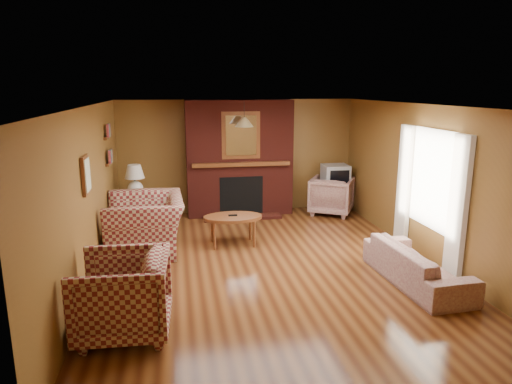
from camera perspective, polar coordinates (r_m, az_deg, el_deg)
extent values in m
plane|color=#47220F|center=(7.02, 1.51, -9.22)|extent=(6.50, 6.50, 0.00)
plane|color=white|center=(6.50, 1.64, 10.75)|extent=(6.50, 6.50, 0.00)
plane|color=brown|center=(9.81, -2.30, 4.48)|extent=(6.50, 0.00, 6.50)
plane|color=brown|center=(3.68, 12.08, -10.61)|extent=(6.50, 0.00, 6.50)
plane|color=brown|center=(6.63, -20.09, -0.49)|extent=(0.00, 6.50, 6.50)
plane|color=brown|center=(7.57, 20.45, 1.09)|extent=(0.00, 6.50, 6.50)
cube|color=#4F1711|center=(9.57, -2.09, 4.26)|extent=(2.20, 0.50, 2.40)
cube|color=black|center=(9.49, -1.86, -0.43)|extent=(0.90, 0.06, 0.80)
cube|color=#4F1711|center=(9.43, -1.69, -3.15)|extent=(1.60, 0.35, 0.06)
cube|color=brown|center=(9.32, -1.85, 3.52)|extent=(2.00, 0.18, 0.08)
cube|color=brown|center=(9.27, -1.91, 7.09)|extent=(0.78, 0.05, 0.95)
cube|color=white|center=(9.24, -1.88, 7.07)|extent=(0.62, 0.02, 0.80)
cube|color=beige|center=(6.79, 23.93, -1.82)|extent=(0.08, 0.35, 2.00)
cube|color=beige|center=(8.03, 18.03, 0.84)|extent=(0.08, 0.35, 2.00)
cube|color=white|center=(7.37, 21.16, 1.52)|extent=(0.03, 1.10, 1.50)
cube|color=brown|center=(8.44, -17.86, 3.49)|extent=(0.06, 0.55, 0.04)
cube|color=brown|center=(8.38, -18.08, 6.52)|extent=(0.06, 0.55, 0.04)
cube|color=brown|center=(6.27, -20.52, 2.01)|extent=(0.04, 0.40, 0.50)
cube|color=white|center=(6.26, -20.30, 2.02)|extent=(0.01, 0.32, 0.42)
cylinder|color=black|center=(8.77, -1.49, 10.16)|extent=(0.01, 0.01, 0.35)
cone|color=#BF794C|center=(8.79, -1.48, 8.73)|extent=(0.36, 0.36, 0.18)
imported|color=maroon|center=(7.73, -13.66, -3.92)|extent=(1.28, 1.45, 0.91)
imported|color=maroon|center=(5.27, -16.36, -12.29)|extent=(1.04, 1.01, 0.91)
imported|color=#B7AA8E|center=(6.74, 19.47, -8.55)|extent=(0.81, 1.86, 0.53)
imported|color=#B7AA8E|center=(9.84, 9.42, -0.44)|extent=(1.17, 1.17, 0.79)
ellipsoid|color=brown|center=(7.79, -2.92, -3.18)|extent=(1.00, 0.62, 0.05)
cube|color=black|center=(7.78, -2.92, -2.92)|extent=(0.15, 0.05, 0.02)
cylinder|color=brown|center=(8.10, -0.72, -4.42)|extent=(0.05, 0.05, 0.46)
cylinder|color=brown|center=(8.02, -5.47, -4.65)|extent=(0.05, 0.05, 0.46)
cylinder|color=brown|center=(7.72, -0.23, -5.29)|extent=(0.05, 0.05, 0.46)
cylinder|color=brown|center=(7.64, -5.21, -5.55)|extent=(0.05, 0.05, 0.46)
cube|color=brown|center=(9.15, -14.68, -2.33)|extent=(0.47, 0.47, 0.60)
sphere|color=white|center=(9.05, -14.84, 0.42)|extent=(0.30, 0.30, 0.30)
cylinder|color=black|center=(9.01, -14.90, 1.45)|extent=(0.03, 0.03, 0.09)
cone|color=white|center=(8.98, -14.97, 2.50)|extent=(0.37, 0.37, 0.26)
cube|color=black|center=(10.05, 9.76, -0.92)|extent=(0.49, 0.45, 0.53)
cube|color=#AAACB2|center=(9.94, 9.88, 1.96)|extent=(0.56, 0.54, 0.49)
cube|color=black|center=(9.70, 10.41, 1.66)|extent=(0.41, 0.04, 0.35)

